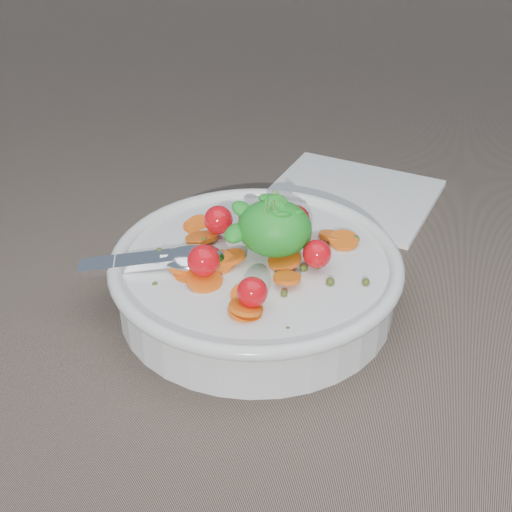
# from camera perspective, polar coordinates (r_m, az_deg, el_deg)

# --- Properties ---
(ground) EXTENTS (6.00, 6.00, 0.00)m
(ground) POSITION_cam_1_polar(r_m,az_deg,el_deg) (0.67, 2.86, -2.82)
(ground) COLOR #786556
(ground) RESTS_ON ground
(bowl) EXTENTS (0.28, 0.26, 0.11)m
(bowl) POSITION_cam_1_polar(r_m,az_deg,el_deg) (0.63, -0.01, -1.66)
(bowl) COLOR silver
(bowl) RESTS_ON ground
(napkin) EXTENTS (0.21, 0.19, 0.01)m
(napkin) POSITION_cam_1_polar(r_m,az_deg,el_deg) (0.83, 7.60, 4.80)
(napkin) COLOR white
(napkin) RESTS_ON ground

